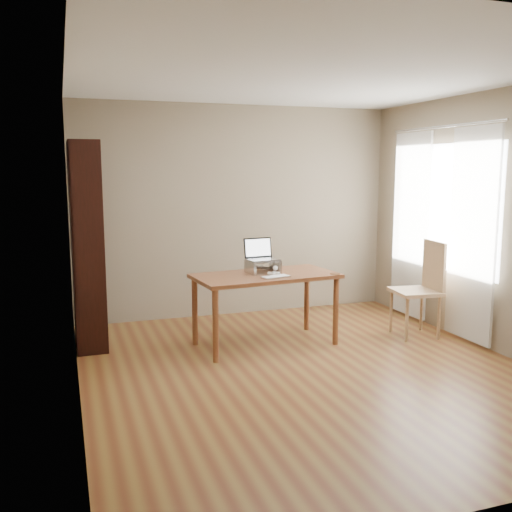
% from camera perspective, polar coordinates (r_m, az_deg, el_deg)
% --- Properties ---
extents(room, '(4.04, 4.54, 2.64)m').
position_cam_1_polar(room, '(5.04, 5.87, 2.71)').
color(room, '#5C2E18').
rests_on(room, ground).
extents(bookshelf, '(0.30, 0.90, 2.10)m').
position_cam_1_polar(bookshelf, '(6.15, -16.51, 1.12)').
color(bookshelf, black).
rests_on(bookshelf, ground).
extents(curtains, '(0.03, 1.90, 2.25)m').
position_cam_1_polar(curtains, '(6.70, 17.83, 2.70)').
color(curtains, white).
rests_on(curtains, ground).
extents(desk, '(1.52, 0.87, 0.75)m').
position_cam_1_polar(desk, '(5.89, 0.95, -2.71)').
color(desk, brown).
rests_on(desk, ground).
extents(laptop_stand, '(0.32, 0.25, 0.13)m').
position_cam_1_polar(laptop_stand, '(5.93, 0.70, -0.90)').
color(laptop_stand, silver).
rests_on(laptop_stand, desk).
extents(laptop, '(0.33, 0.29, 0.22)m').
position_cam_1_polar(laptop, '(5.97, 0.52, 0.18)').
color(laptop, silver).
rests_on(laptop, laptop_stand).
extents(keyboard, '(0.31, 0.19, 0.02)m').
position_cam_1_polar(keyboard, '(5.68, 1.99, -2.10)').
color(keyboard, silver).
rests_on(keyboard, desk).
extents(coaster, '(0.11, 0.11, 0.01)m').
position_cam_1_polar(coaster, '(5.93, 7.90, -1.78)').
color(coaster, brown).
rests_on(coaster, desk).
extents(cat, '(0.26, 0.49, 0.17)m').
position_cam_1_polar(cat, '(5.97, 0.76, -0.96)').
color(cat, '#443E35').
rests_on(cat, desk).
extents(chair, '(0.51, 0.51, 1.05)m').
position_cam_1_polar(chair, '(6.50, 16.28, -2.76)').
color(chair, tan).
rests_on(chair, ground).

